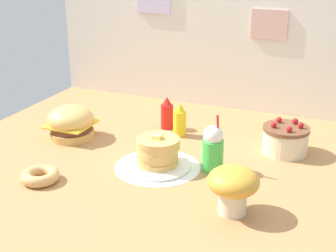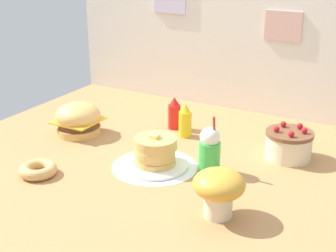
% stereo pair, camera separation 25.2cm
% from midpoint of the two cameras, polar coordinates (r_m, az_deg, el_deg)
% --- Properties ---
extents(ground_plane, '(2.27, 2.04, 0.02)m').
position_cam_midpoint_polar(ground_plane, '(2.53, -5.00, -4.62)').
color(ground_plane, '#B27F4C').
extents(back_wall, '(2.27, 0.04, 0.99)m').
position_cam_midpoint_polar(back_wall, '(3.26, 3.13, 10.73)').
color(back_wall, silver).
rests_on(back_wall, ground_plane).
extents(doily_mat, '(0.44, 0.44, 0.00)m').
position_cam_midpoint_polar(doily_mat, '(2.48, -4.14, -4.83)').
color(doily_mat, white).
rests_on(doily_mat, ground_plane).
extents(burger, '(0.26, 0.26, 0.19)m').
position_cam_midpoint_polar(burger, '(2.88, -13.71, 0.31)').
color(burger, '#DBA859').
rests_on(burger, ground_plane).
extents(pancake_stack, '(0.34, 0.34, 0.17)m').
position_cam_midpoint_polar(pancake_stack, '(2.45, -4.15, -3.32)').
color(pancake_stack, white).
rests_on(pancake_stack, doily_mat).
extents(layer_cake, '(0.25, 0.25, 0.18)m').
position_cam_midpoint_polar(layer_cake, '(2.65, 10.89, -1.60)').
color(layer_cake, beige).
rests_on(layer_cake, ground_plane).
extents(ketchup_bottle, '(0.08, 0.08, 0.20)m').
position_cam_midpoint_polar(ketchup_bottle, '(2.94, -2.58, 1.39)').
color(ketchup_bottle, red).
rests_on(ketchup_bottle, ground_plane).
extents(mustard_bottle, '(0.08, 0.08, 0.20)m').
position_cam_midpoint_polar(mustard_bottle, '(2.83, -1.23, 0.59)').
color(mustard_bottle, yellow).
rests_on(mustard_bottle, ground_plane).
extents(cream_soda_cup, '(0.11, 0.11, 0.30)m').
position_cam_midpoint_polar(cream_soda_cup, '(2.40, 2.25, -2.67)').
color(cream_soda_cup, green).
rests_on(cream_soda_cup, ground_plane).
extents(donut_pink_glaze, '(0.18, 0.18, 0.06)m').
position_cam_midpoint_polar(donut_pink_glaze, '(2.44, -17.58, -5.60)').
color(donut_pink_glaze, tan).
rests_on(donut_pink_glaze, ground_plane).
extents(mushroom_stool, '(0.22, 0.22, 0.21)m').
position_cam_midpoint_polar(mushroom_stool, '(2.03, 4.07, -7.00)').
color(mushroom_stool, beige).
rests_on(mushroom_stool, ground_plane).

